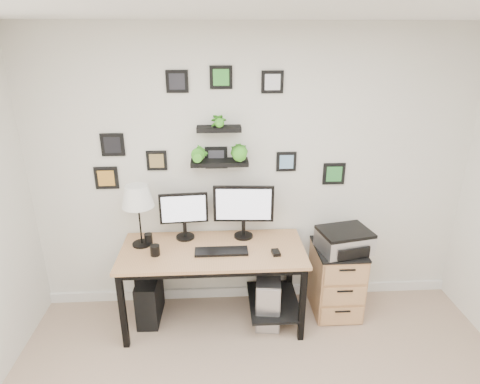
{
  "coord_description": "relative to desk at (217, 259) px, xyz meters",
  "views": [
    {
      "loc": [
        -0.32,
        -1.44,
        2.48
      ],
      "look_at": [
        -0.13,
        1.83,
        1.2
      ],
      "focal_mm": 30.0,
      "sensor_mm": 36.0,
      "label": 1
    }
  ],
  "objects": [
    {
      "name": "room",
      "position": [
        0.34,
        0.32,
        -0.58
      ],
      "size": [
        4.0,
        4.0,
        4.0
      ],
      "color": "tan",
      "rests_on": "ground"
    },
    {
      "name": "desk",
      "position": [
        0.0,
        0.0,
        0.0
      ],
      "size": [
        1.6,
        0.7,
        0.75
      ],
      "color": "tan",
      "rests_on": "ground"
    },
    {
      "name": "monitor_left",
      "position": [
        -0.29,
        0.18,
        0.38
      ],
      "size": [
        0.43,
        0.18,
        0.44
      ],
      "color": "black",
      "rests_on": "desk"
    },
    {
      "name": "monitor_right",
      "position": [
        0.25,
        0.17,
        0.42
      ],
      "size": [
        0.54,
        0.18,
        0.5
      ],
      "color": "black",
      "rests_on": "desk"
    },
    {
      "name": "keyboard",
      "position": [
        0.04,
        -0.1,
        0.14
      ],
      "size": [
        0.45,
        0.15,
        0.02
      ],
      "primitive_type": "cube",
      "rotation": [
        0.0,
        0.0,
        0.0
      ],
      "color": "black",
      "rests_on": "desk"
    },
    {
      "name": "mouse",
      "position": [
        0.5,
        -0.15,
        0.14
      ],
      "size": [
        0.07,
        0.1,
        0.03
      ],
      "primitive_type": "cube",
      "rotation": [
        0.0,
        0.0,
        0.1
      ],
      "color": "black",
      "rests_on": "desk"
    },
    {
      "name": "table_lamp",
      "position": [
        -0.66,
        0.08,
        0.57
      ],
      "size": [
        0.27,
        0.27,
        0.56
      ],
      "color": "black",
      "rests_on": "desk"
    },
    {
      "name": "mug",
      "position": [
        -0.52,
        -0.11,
        0.17
      ],
      "size": [
        0.08,
        0.08,
        0.09
      ],
      "primitive_type": "cylinder",
      "color": "black",
      "rests_on": "desk"
    },
    {
      "name": "pen_cup",
      "position": [
        -0.61,
        0.1,
        0.17
      ],
      "size": [
        0.07,
        0.07,
        0.09
      ],
      "primitive_type": "cylinder",
      "color": "black",
      "rests_on": "desk"
    },
    {
      "name": "pc_tower_black",
      "position": [
        -0.63,
        0.04,
        -0.41
      ],
      "size": [
        0.2,
        0.43,
        0.43
      ],
      "primitive_type": "cube",
      "rotation": [
        0.0,
        0.0,
        -0.03
      ],
      "color": "black",
      "rests_on": "ground"
    },
    {
      "name": "pc_tower_grey",
      "position": [
        0.46,
        -0.03,
        -0.39
      ],
      "size": [
        0.27,
        0.51,
        0.48
      ],
      "color": "gray",
      "rests_on": "ground"
    },
    {
      "name": "file_cabinet",
      "position": [
        1.12,
        0.06,
        -0.29
      ],
      "size": [
        0.43,
        0.53,
        0.67
      ],
      "color": "tan",
      "rests_on": "ground"
    },
    {
      "name": "printer",
      "position": [
        1.14,
        0.02,
        0.15
      ],
      "size": [
        0.5,
        0.43,
        0.2
      ],
      "color": "silver",
      "rests_on": "file_cabinet"
    },
    {
      "name": "wall_decor",
      "position": [
        0.03,
        0.26,
        1.02
      ],
      "size": [
        2.26,
        0.18,
        1.06
      ],
      "color": "black",
      "rests_on": "ground"
    }
  ]
}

